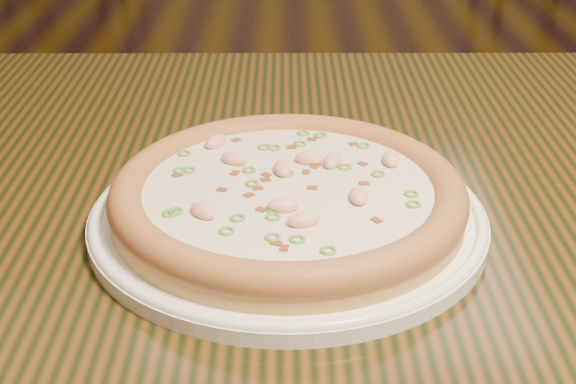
{
  "coord_description": "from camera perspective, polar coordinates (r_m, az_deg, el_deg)",
  "views": [
    {
      "loc": [
        -0.3,
        -1.5,
        1.07
      ],
      "look_at": [
        -0.29,
        -0.94,
        0.78
      ],
      "focal_mm": 50.0,
      "sensor_mm": 36.0,
      "label": 1
    }
  ],
  "objects": [
    {
      "name": "ground",
      "position": [
        1.87,
        9.01,
        -7.9
      ],
      "size": [
        9.0,
        9.0,
        0.0
      ],
      "primitive_type": "plane",
      "color": "black"
    },
    {
      "name": "hero_table",
      "position": [
        0.75,
        9.25,
        -6.96
      ],
      "size": [
        1.2,
        0.8,
        0.75
      ],
      "color": "black",
      "rests_on": "ground"
    },
    {
      "name": "plate",
      "position": [
        0.64,
        0.0,
        -1.69
      ],
      "size": [
        0.32,
        0.32,
        0.02
      ],
      "color": "white",
      "rests_on": "hero_table"
    },
    {
      "name": "pizza",
      "position": [
        0.63,
        0.0,
        -0.23
      ],
      "size": [
        0.28,
        0.28,
        0.03
      ],
      "color": "tan",
      "rests_on": "plate"
    }
  ]
}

